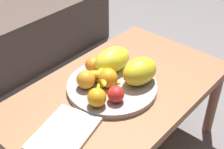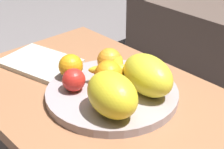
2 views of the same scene
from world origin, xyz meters
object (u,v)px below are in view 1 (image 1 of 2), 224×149
at_px(melon_large_front, 112,60).
at_px(orange_left, 108,78).
at_px(orange_front, 93,65).
at_px(orange_back, 86,80).
at_px(banana_bunch, 102,77).
at_px(magazine, 64,133).
at_px(apple_front, 116,94).
at_px(melon_smaller_beside, 140,71).
at_px(orange_right, 97,97).
at_px(coffee_table, 117,98).
at_px(fruit_bowl, 112,86).

xyz_separation_m(melon_large_front, orange_left, (-0.10, -0.06, -0.01)).
xyz_separation_m(orange_front, orange_back, (-0.10, -0.06, 0.00)).
relative_size(banana_bunch, magazine, 0.66).
bearing_deg(melon_large_front, apple_front, -135.17).
xyz_separation_m(melon_smaller_beside, orange_right, (-0.23, 0.04, -0.02)).
bearing_deg(melon_large_front, melon_smaller_beside, -86.37).
bearing_deg(magazine, melon_large_front, 1.51).
bearing_deg(orange_back, orange_right, -115.17).
distance_m(melon_smaller_beside, banana_bunch, 0.16).
height_order(melon_smaller_beside, orange_right, melon_smaller_beside).
xyz_separation_m(coffee_table, banana_bunch, (-0.04, 0.05, 0.11)).
bearing_deg(magazine, orange_front, 12.84).
bearing_deg(magazine, orange_left, -4.60).
distance_m(orange_back, apple_front, 0.15).
height_order(coffee_table, orange_front, orange_front).
height_order(orange_back, apple_front, orange_back).
height_order(melon_smaller_beside, apple_front, melon_smaller_beside).
bearing_deg(coffee_table, apple_front, -143.11).
height_order(fruit_bowl, melon_large_front, melon_large_front).
distance_m(fruit_bowl, melon_smaller_beside, 0.14).
bearing_deg(orange_left, orange_back, 136.13).
bearing_deg(melon_smaller_beside, banana_bunch, 133.73).
xyz_separation_m(melon_smaller_beside, apple_front, (-0.16, -0.00, -0.02)).
xyz_separation_m(melon_large_front, melon_smaller_beside, (0.01, -0.14, 0.00)).
height_order(banana_bunch, magazine, banana_bunch).
relative_size(fruit_bowl, apple_front, 5.73).
bearing_deg(melon_smaller_beside, orange_front, 109.01).
relative_size(melon_large_front, orange_right, 2.35).
bearing_deg(orange_right, apple_front, -30.58).
bearing_deg(orange_right, banana_bunch, 33.78).
height_order(orange_right, orange_back, orange_back).
distance_m(banana_bunch, magazine, 0.31).
bearing_deg(banana_bunch, orange_front, 66.90).
height_order(orange_back, magazine, orange_back).
distance_m(fruit_bowl, apple_front, 0.12).
distance_m(melon_large_front, orange_right, 0.24).
xyz_separation_m(coffee_table, orange_front, (0.00, 0.14, 0.11)).
relative_size(orange_right, apple_front, 1.11).
height_order(orange_left, magazine, orange_left).
bearing_deg(melon_large_front, orange_front, 135.86).
distance_m(melon_smaller_beside, orange_right, 0.23).
bearing_deg(orange_back, apple_front, -84.56).
distance_m(melon_large_front, orange_left, 0.12).
bearing_deg(orange_left, melon_large_front, 31.93).
distance_m(orange_front, banana_bunch, 0.10).
bearing_deg(melon_large_front, orange_left, -148.07).
bearing_deg(fruit_bowl, coffee_table, -48.95).
relative_size(melon_smaller_beside, banana_bunch, 1.00).
height_order(coffee_table, orange_back, orange_back).
height_order(orange_front, magazine, orange_front).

